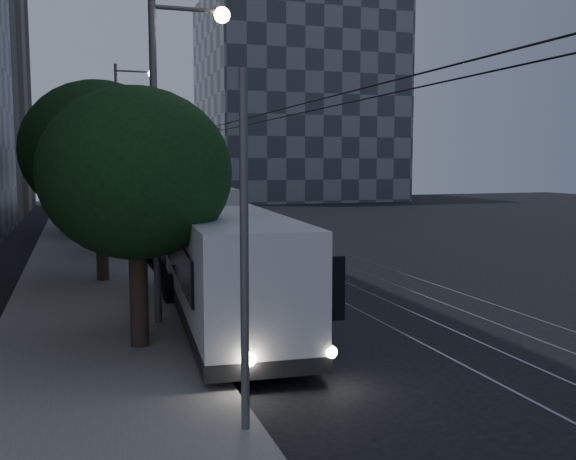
# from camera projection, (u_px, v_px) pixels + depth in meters

# --- Properties ---
(ground) EXTENTS (120.00, 120.00, 0.00)m
(ground) POSITION_uv_depth(u_px,v_px,m) (323.00, 297.00, 21.72)
(ground) COLOR black
(ground) RESTS_ON ground
(sidewalk) EXTENTS (5.00, 90.00, 0.15)m
(sidewalk) POSITION_uv_depth(u_px,v_px,m) (84.00, 237.00, 38.27)
(sidewalk) COLOR slate
(sidewalk) RESTS_ON ground
(tram_rails) EXTENTS (4.52, 90.00, 0.02)m
(tram_rails) POSITION_uv_depth(u_px,v_px,m) (246.00, 233.00, 41.39)
(tram_rails) COLOR #93929A
(tram_rails) RESTS_ON ground
(overhead_wires) EXTENTS (2.23, 90.00, 6.00)m
(overhead_wires) POSITION_uv_depth(u_px,v_px,m) (126.00, 180.00, 38.70)
(overhead_wires) COLOR black
(overhead_wires) RESTS_ON ground
(building_distant_right) EXTENTS (22.00, 18.00, 24.00)m
(building_distant_right) POSITION_uv_depth(u_px,v_px,m) (297.00, 101.00, 78.01)
(building_distant_right) COLOR #383F48
(building_distant_right) RESTS_ON ground
(trolleybus) EXTENTS (3.42, 12.40, 5.63)m
(trolleybus) POSITION_uv_depth(u_px,v_px,m) (223.00, 262.00, 18.30)
(trolleybus) COLOR silver
(trolleybus) RESTS_ON ground
(pickup_silver) EXTENTS (4.34, 7.06, 1.82)m
(pickup_silver) POSITION_uv_depth(u_px,v_px,m) (172.00, 240.00, 30.14)
(pickup_silver) COLOR #9B9CA2
(pickup_silver) RESTS_ON ground
(car_white_a) EXTENTS (2.84, 3.90, 1.23)m
(car_white_a) POSITION_uv_depth(u_px,v_px,m) (173.00, 231.00, 36.62)
(car_white_a) COLOR silver
(car_white_a) RESTS_ON ground
(car_white_b) EXTENTS (2.91, 4.63, 1.25)m
(car_white_b) POSITION_uv_depth(u_px,v_px,m) (155.00, 221.00, 42.66)
(car_white_b) COLOR white
(car_white_b) RESTS_ON ground
(car_white_c) EXTENTS (3.15, 5.06, 1.57)m
(car_white_c) POSITION_uv_depth(u_px,v_px,m) (131.00, 216.00, 44.76)
(car_white_c) COLOR silver
(car_white_c) RESTS_ON ground
(car_white_d) EXTENTS (1.78, 4.04, 1.35)m
(car_white_d) POSITION_uv_depth(u_px,v_px,m) (133.00, 211.00, 50.39)
(car_white_d) COLOR silver
(car_white_d) RESTS_ON ground
(tree_0) EXTENTS (4.50, 4.50, 6.31)m
(tree_0) POSITION_uv_depth(u_px,v_px,m) (136.00, 174.00, 14.99)
(tree_0) COLOR #2E201A
(tree_0) RESTS_ON ground
(tree_1) EXTENTS (5.65, 5.65, 7.51)m
(tree_1) POSITION_uv_depth(u_px,v_px,m) (99.00, 151.00, 23.51)
(tree_1) COLOR #2E201A
(tree_1) RESTS_ON ground
(tree_2) EXTENTS (3.81, 3.81, 5.68)m
(tree_2) POSITION_uv_depth(u_px,v_px,m) (105.00, 174.00, 31.44)
(tree_2) COLOR #2E201A
(tree_2) RESTS_ON ground
(tree_3) EXTENTS (4.75, 4.75, 6.19)m
(tree_3) POSITION_uv_depth(u_px,v_px,m) (95.00, 171.00, 37.80)
(tree_3) COLOR #2E201A
(tree_3) RESTS_ON ground
(tree_4) EXTENTS (5.28, 5.28, 6.57)m
(tree_4) POSITION_uv_depth(u_px,v_px,m) (97.00, 167.00, 42.51)
(tree_4) COLOR #2E201A
(tree_4) RESTS_ON ground
(tree_5) EXTENTS (5.49, 5.49, 6.98)m
(tree_5) POSITION_uv_depth(u_px,v_px,m) (93.00, 163.00, 53.73)
(tree_5) COLOR #2E201A
(tree_5) RESTS_ON ground
(streetlamp_near) EXTENTS (2.20, 0.44, 8.97)m
(streetlamp_near) POSITION_uv_depth(u_px,v_px,m) (169.00, 128.00, 17.27)
(streetlamp_near) COLOR #5D5D5F
(streetlamp_near) RESTS_ON ground
(streetlamp_far) EXTENTS (2.60, 0.44, 10.85)m
(streetlamp_far) POSITION_uv_depth(u_px,v_px,m) (124.00, 132.00, 41.84)
(streetlamp_far) COLOR #5D5D5F
(streetlamp_far) RESTS_ON ground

